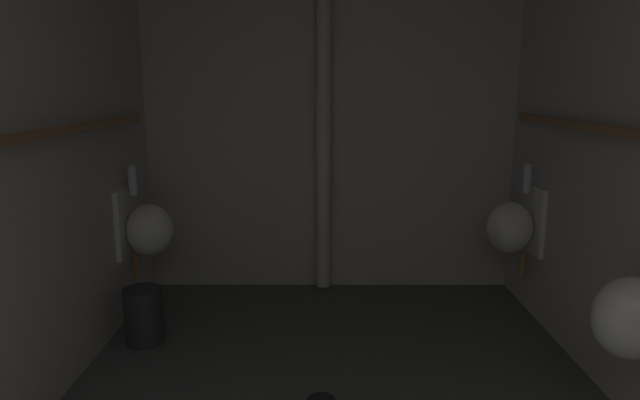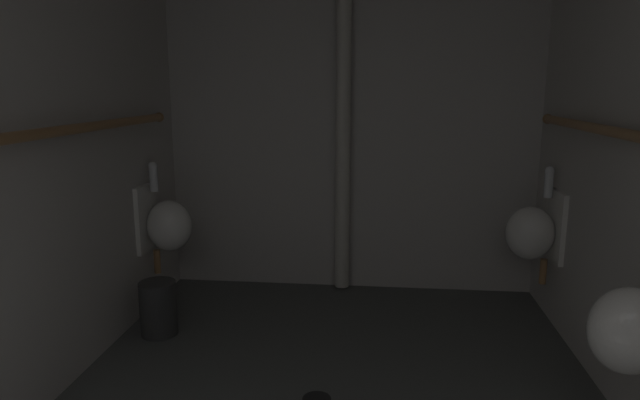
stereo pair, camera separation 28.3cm
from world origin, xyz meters
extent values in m
cube|color=beige|center=(0.00, 3.98, 1.24)|extent=(2.78, 0.06, 2.48)
ellipsoid|color=silver|center=(-1.16, 3.37, 0.58)|extent=(0.30, 0.26, 0.34)
cube|color=silver|center=(-1.31, 3.37, 0.63)|extent=(0.03, 0.30, 0.44)
cylinder|color=silver|center=(-1.25, 3.37, 0.89)|extent=(0.06, 0.06, 0.16)
sphere|color=silver|center=(-1.25, 3.37, 0.98)|extent=(0.06, 0.06, 0.06)
cylinder|color=#9E7042|center=(-1.26, 3.37, 0.33)|extent=(0.04, 0.04, 0.16)
ellipsoid|color=silver|center=(1.16, 2.00, 0.58)|extent=(0.30, 0.26, 0.34)
ellipsoid|color=silver|center=(1.16, 3.43, 0.58)|extent=(0.30, 0.26, 0.34)
cube|color=silver|center=(1.31, 3.43, 0.63)|extent=(0.03, 0.30, 0.44)
cylinder|color=silver|center=(1.25, 3.43, 0.89)|extent=(0.06, 0.06, 0.16)
sphere|color=silver|center=(1.25, 3.43, 0.98)|extent=(0.06, 0.06, 0.06)
cylinder|color=#9E7042|center=(1.26, 3.43, 0.33)|extent=(0.04, 0.04, 0.16)
cylinder|color=#9E7042|center=(-1.27, 1.98, 1.28)|extent=(0.05, 3.18, 0.05)
sphere|color=#9E7042|center=(-1.27, 3.57, 1.28)|extent=(0.06, 0.06, 0.06)
sphere|color=#9E7042|center=(1.27, 3.63, 1.28)|extent=(0.06, 0.06, 0.06)
cylinder|color=beige|center=(-0.05, 3.87, 1.24)|extent=(0.10, 0.10, 2.43)
cylinder|color=black|center=(-0.07, 2.36, 0.00)|extent=(0.14, 0.14, 0.01)
cylinder|color=#2D2D2D|center=(-1.11, 2.99, 0.17)|extent=(0.22, 0.22, 0.33)
camera|label=1|loc=(-0.07, -0.08, 1.49)|focal=31.37mm
camera|label=2|loc=(0.21, -0.08, 1.49)|focal=31.37mm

